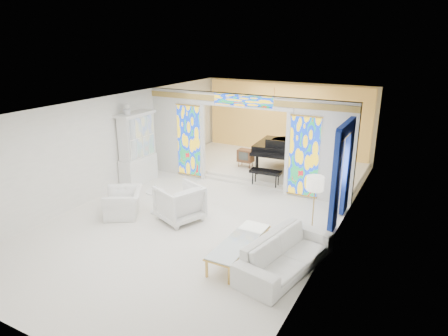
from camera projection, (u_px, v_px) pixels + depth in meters
The scene contains 24 objects.
floor at pixel (214, 207), 11.57m from camera, with size 12.00×12.00×0.00m, color white.
ceiling at pixel (213, 103), 10.63m from camera, with size 7.00×12.00×0.02m, color white.
wall_back at pixel (286, 120), 16.12m from camera, with size 7.00×0.02×3.00m, color white.
wall_front at pixel (19, 257), 6.08m from camera, with size 7.00×0.02×3.00m, color white.
wall_left at pixel (117, 142), 12.67m from camera, with size 0.02×12.00×3.00m, color white.
wall_right at pixel (340, 177), 9.53m from camera, with size 0.02×12.00×3.00m, color white.
partition_wall at pixel (244, 137), 12.72m from camera, with size 7.00×0.22×3.00m.
stained_glass_left at pixel (189, 141), 13.65m from camera, with size 0.90×0.04×2.40m, color gold.
stained_glass_right at pixel (304, 157), 11.83m from camera, with size 0.90×0.04×2.40m, color gold.
stained_glass_transom at pixel (243, 101), 12.27m from camera, with size 2.00×0.04×0.34m, color gold.
alcove_platform at pixel (267, 165), 14.97m from camera, with size 6.80×3.80×0.18m, color white.
gold_curtain_back at pixel (285, 120), 16.02m from camera, with size 6.70×0.10×2.90m, color #F5BF55.
chandelier at pixel (274, 101), 14.03m from camera, with size 0.48×0.48×0.30m, color #BA8F41.
blue_drapes at pixel (343, 166), 10.14m from camera, with size 0.14×1.85×2.65m.
china_cabinet at pixel (137, 149), 13.14m from camera, with size 0.56×1.46×2.72m.
armchair_left at pixel (124, 203), 10.94m from camera, with size 1.11×0.97×0.72m, color silver.
armchair_right at pixel (180, 203), 10.61m from camera, with size 1.05×1.08×0.98m, color white.
sofa at pixel (286, 254), 8.36m from camera, with size 2.53×0.99×0.74m, color silver.
side_table at pixel (156, 198), 11.06m from camera, with size 0.56×0.56×0.65m.
vase at pixel (155, 188), 10.96m from camera, with size 0.17×0.17×0.18m, color silver.
coffee_table at pixel (239, 242), 8.74m from camera, with size 0.66×2.06×0.46m.
floor_lamp at pixel (315, 187), 9.21m from camera, with size 0.42×0.42×1.64m.
grand_piano at pixel (286, 147), 13.98m from camera, with size 2.01×3.14×1.22m.
tv_console at pixel (246, 156), 14.41m from camera, with size 0.56×0.39×0.64m.
Camera 1 is at (5.28, -9.23, 4.71)m, focal length 32.00 mm.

